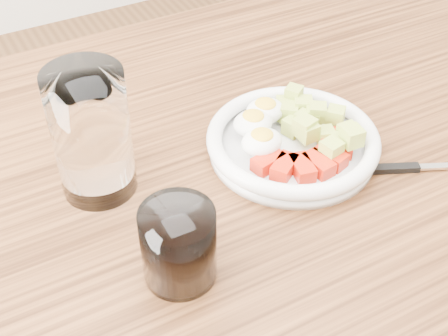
# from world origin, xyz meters

# --- Properties ---
(dining_table) EXTENTS (1.50, 0.90, 0.77)m
(dining_table) POSITION_xyz_m (0.00, 0.00, 0.67)
(dining_table) COLOR brown
(dining_table) RESTS_ON ground
(bowl) EXTENTS (0.23, 0.23, 0.06)m
(bowl) POSITION_xyz_m (0.10, 0.03, 0.79)
(bowl) COLOR white
(bowl) RESTS_ON dining_table
(fork) EXTENTS (0.18, 0.09, 0.01)m
(fork) POSITION_xyz_m (0.21, -0.07, 0.77)
(fork) COLOR black
(fork) RESTS_ON dining_table
(water_glass) EXTENTS (0.09, 0.09, 0.16)m
(water_glass) POSITION_xyz_m (-0.14, 0.08, 0.85)
(water_glass) COLOR white
(water_glass) RESTS_ON dining_table
(coffee_glass) EXTENTS (0.08, 0.08, 0.09)m
(coffee_glass) POSITION_xyz_m (-0.12, -0.09, 0.81)
(coffee_glass) COLOR white
(coffee_glass) RESTS_ON dining_table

